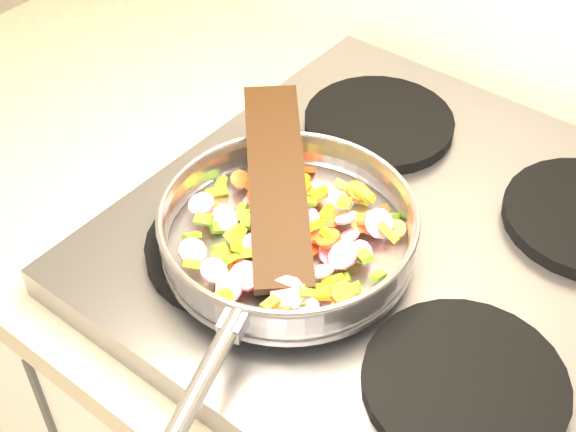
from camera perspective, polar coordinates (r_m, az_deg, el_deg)
The scene contains 7 objects.
cooktop at distance 0.91m, azimuth 8.82°, elevation -2.39°, with size 0.60×0.60×0.04m, color #939399.
grate_fl at distance 0.86m, azimuth -3.87°, elevation -2.22°, with size 0.19×0.19×0.02m, color black.
grate_fr at distance 0.77m, azimuth 12.46°, elevation -11.54°, with size 0.19×0.19×0.02m, color black.
grate_bl at distance 1.03m, azimuth 6.48°, elevation 6.59°, with size 0.19×0.19×0.02m, color black.
saute_pan at distance 0.83m, azimuth -0.08°, elevation -0.93°, with size 0.30×0.46×0.05m.
vegetable_heap at distance 0.83m, azimuth 0.07°, elevation -1.38°, with size 0.24×0.24×0.05m.
wooden_spatula at distance 0.84m, azimuth -0.81°, elevation 2.46°, with size 0.26×0.06×0.01m, color black.
Camera 1 is at (-0.42, 1.09, 1.56)m, focal length 50.00 mm.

